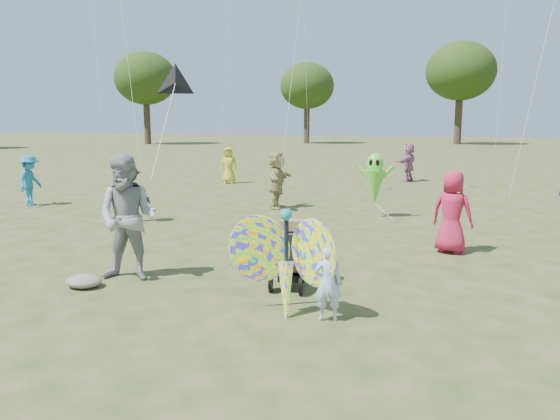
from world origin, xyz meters
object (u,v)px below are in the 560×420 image
(crowd_d, at_px, (277,180))
(alien_kite, at_px, (375,182))
(crowd_g, at_px, (229,165))
(jogging_stroller, at_px, (293,248))
(adult_man, at_px, (128,218))
(crowd_a, at_px, (452,212))
(crowd_b, at_px, (131,194))
(child_girl, at_px, (328,283))
(butterfly_kite, at_px, (286,263))
(crowd_i, at_px, (30,180))
(crowd_j, at_px, (408,162))

(crowd_d, xyz_separation_m, alien_kite, (2.99, -0.61, 0.11))
(crowd_g, xyz_separation_m, alien_kite, (6.98, -6.10, 0.22))
(crowd_g, height_order, jogging_stroller, crowd_g)
(adult_man, distance_m, crowd_a, 6.16)
(crowd_a, relative_size, alien_kite, 0.94)
(crowd_a, distance_m, crowd_b, 7.93)
(child_girl, xyz_separation_m, adult_man, (-3.55, 0.79, 0.53))
(crowd_b, relative_size, butterfly_kite, 0.85)
(jogging_stroller, bearing_deg, crowd_d, 97.55)
(crowd_a, bearing_deg, crowd_d, -23.22)
(crowd_i, height_order, crowd_j, crowd_j)
(crowd_j, relative_size, jogging_stroller, 1.48)
(jogging_stroller, bearing_deg, crowd_b, 131.81)
(adult_man, xyz_separation_m, butterfly_kite, (2.95, -0.73, -0.32))
(crowd_i, bearing_deg, butterfly_kite, -133.15)
(butterfly_kite, bearing_deg, alien_kite, 90.26)
(crowd_b, relative_size, alien_kite, 0.84)
(child_girl, bearing_deg, adult_man, -31.34)
(butterfly_kite, distance_m, alien_kite, 7.87)
(adult_man, height_order, crowd_a, adult_man)
(crowd_i, xyz_separation_m, butterfly_kite, (10.38, -6.55, -0.07))
(child_girl, distance_m, crowd_j, 17.12)
(adult_man, height_order, crowd_i, adult_man)
(crowd_b, xyz_separation_m, crowd_i, (-4.53, 1.42, 0.04))
(crowd_g, distance_m, jogging_stroller, 14.41)
(crowd_d, xyz_separation_m, butterfly_kite, (3.02, -8.48, -0.15))
(alien_kite, bearing_deg, jogging_stroller, -92.05)
(crowd_g, xyz_separation_m, crowd_j, (7.00, 3.08, 0.07))
(crowd_a, height_order, alien_kite, alien_kite)
(adult_man, height_order, crowd_g, adult_man)
(crowd_d, bearing_deg, butterfly_kite, -163.45)
(crowd_b, bearing_deg, crowd_a, -46.44)
(crowd_j, bearing_deg, butterfly_kite, 18.12)
(child_girl, height_order, crowd_j, crowd_j)
(crowd_b, distance_m, crowd_j, 13.26)
(crowd_d, distance_m, crowd_j, 9.07)
(adult_man, bearing_deg, crowd_d, 80.44)
(crowd_b, height_order, crowd_g, crowd_g)
(crowd_g, relative_size, crowd_i, 0.97)
(child_girl, relative_size, crowd_d, 0.59)
(crowd_g, distance_m, crowd_i, 8.14)
(jogging_stroller, relative_size, butterfly_kite, 0.64)
(butterfly_kite, bearing_deg, adult_man, 166.18)
(adult_man, height_order, crowd_d, adult_man)
(crowd_j, bearing_deg, crowd_g, -48.20)
(adult_man, relative_size, crowd_j, 1.26)
(crowd_j, bearing_deg, adult_man, 7.87)
(crowd_g, bearing_deg, child_girl, -77.08)
(crowd_a, relative_size, crowd_b, 1.11)
(crowd_d, distance_m, jogging_stroller, 7.76)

